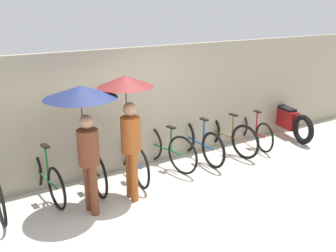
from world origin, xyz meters
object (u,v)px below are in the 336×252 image
object	(u,v)px
parked_bicycle_8	(251,129)
pedestrian_center	(128,107)
parked_bicycle_5	(165,148)
pedestrian_leading	(83,113)
parked_bicycle_4	(130,156)
motorcycle	(286,120)
parked_bicycle_2	(45,176)
parked_bicycle_7	(226,134)
parked_bicycle_3	(90,165)
parked_bicycle_6	(198,142)

from	to	relation	value
parked_bicycle_8	pedestrian_center	xyz separation A→B (m)	(-3.50, -0.76, 1.21)
parked_bicycle_5	pedestrian_leading	world-z (taller)	pedestrian_leading
parked_bicycle_4	motorcycle	world-z (taller)	parked_bicycle_4
parked_bicycle_2	parked_bicycle_4	distance (m)	1.57
motorcycle	parked_bicycle_7	bearing A→B (deg)	104.77
parked_bicycle_4	parked_bicycle_7	xyz separation A→B (m)	(2.36, 0.01, -0.00)
parked_bicycle_8	pedestrian_leading	bearing A→B (deg)	112.69
parked_bicycle_4	parked_bicycle_5	size ratio (longest dim) A/B	1.08
pedestrian_center	motorcycle	size ratio (longest dim) A/B	1.03
parked_bicycle_3	pedestrian_leading	distance (m)	1.47
parked_bicycle_5	parked_bicycle_7	bearing A→B (deg)	-102.00
parked_bicycle_5	parked_bicycle_6	xyz separation A→B (m)	(0.79, -0.04, -0.01)
parked_bicycle_3	parked_bicycle_6	world-z (taller)	parked_bicycle_6
parked_bicycle_4	parked_bicycle_7	distance (m)	2.36
parked_bicycle_6	pedestrian_center	size ratio (longest dim) A/B	0.85
parked_bicycle_3	parked_bicycle_7	distance (m)	3.14
parked_bicycle_3	parked_bicycle_5	xyz separation A→B (m)	(1.57, 0.01, 0.00)
parked_bicycle_8	pedestrian_leading	distance (m)	4.50
parked_bicycle_2	pedestrian_leading	bearing A→B (deg)	-155.32
parked_bicycle_3	pedestrian_leading	xyz separation A→B (m)	(-0.32, -0.78, 1.21)
parked_bicycle_6	parked_bicycle_3	bearing A→B (deg)	90.39
parked_bicycle_4	parked_bicycle_8	distance (m)	3.15
parked_bicycle_8	motorcycle	world-z (taller)	parked_bicycle_8
parked_bicycle_6	parked_bicycle_7	distance (m)	0.79
parked_bicycle_2	parked_bicycle_4	bearing A→B (deg)	-96.53
parked_bicycle_3	parked_bicycle_6	xyz separation A→B (m)	(2.36, -0.03, -0.01)
parked_bicycle_2	motorcycle	bearing A→B (deg)	-95.15
parked_bicycle_3	parked_bicycle_5	size ratio (longest dim) A/B	1.02
parked_bicycle_3	parked_bicycle_4	world-z (taller)	parked_bicycle_4
parked_bicycle_2	parked_bicycle_7	xyz separation A→B (m)	(3.93, -0.02, 0.01)
parked_bicycle_4	parked_bicycle_8	bearing A→B (deg)	-83.90
parked_bicycle_7	parked_bicycle_8	distance (m)	0.79
parked_bicycle_7	motorcycle	bearing A→B (deg)	-94.71
parked_bicycle_4	pedestrian_center	bearing A→B (deg)	159.51
parked_bicycle_3	pedestrian_leading	bearing A→B (deg)	160.40
parked_bicycle_5	parked_bicycle_2	bearing A→B (deg)	77.28
parked_bicycle_4	parked_bicycle_5	xyz separation A→B (m)	(0.78, 0.01, 0.01)
parked_bicycle_6	motorcycle	xyz separation A→B (m)	(2.77, 0.10, 0.00)
parked_bicycle_4	parked_bicycle_8	world-z (taller)	parked_bicycle_8
pedestrian_center	parked_bicycle_7	bearing A→B (deg)	19.00
parked_bicycle_5	parked_bicycle_3	bearing A→B (deg)	78.09
parked_bicycle_3	pedestrian_center	distance (m)	1.44
parked_bicycle_6	motorcycle	world-z (taller)	parked_bicycle_6
parked_bicycle_3	pedestrian_leading	world-z (taller)	pedestrian_leading
parked_bicycle_4	pedestrian_leading	world-z (taller)	pedestrian_leading
parked_bicycle_8	parked_bicycle_6	bearing A→B (deg)	104.25
parked_bicycle_7	motorcycle	world-z (taller)	parked_bicycle_7
pedestrian_leading	parked_bicycle_6	bearing A→B (deg)	9.92
pedestrian_leading	pedestrian_center	xyz separation A→B (m)	(0.75, 0.05, -0.04)
parked_bicycle_3	motorcycle	world-z (taller)	parked_bicycle_3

